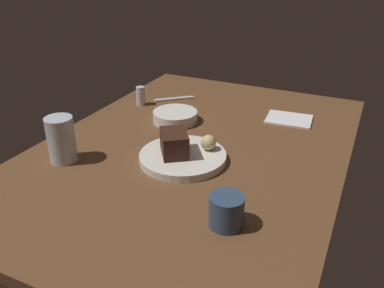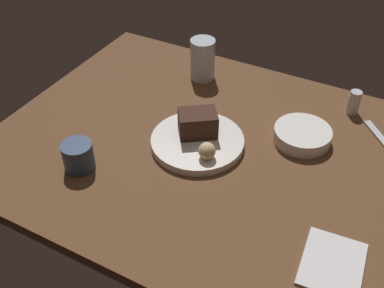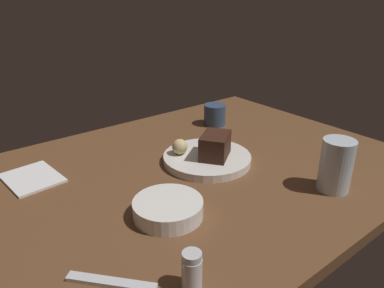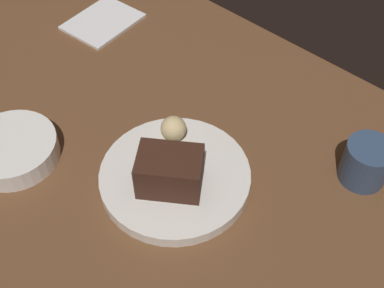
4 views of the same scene
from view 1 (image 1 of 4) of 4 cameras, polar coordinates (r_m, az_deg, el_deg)
name	(u,v)px [view 1 (image 1 of 4)]	position (r cm, az deg, el deg)	size (l,w,h in cm)	color
dining_table	(194,151)	(116.94, 0.22, -0.96)	(120.00, 84.00, 3.00)	brown
dessert_plate	(183,157)	(108.27, -1.32, -1.86)	(23.55, 23.55, 2.07)	white
chocolate_cake_slice	(174,143)	(106.36, -2.54, 0.11)	(9.52, 6.72, 6.33)	#381E14
bread_roll	(208,143)	(109.11, 2.35, 0.21)	(4.19, 4.19, 4.19)	#DBC184
salt_shaker	(141,96)	(146.89, -7.31, 6.79)	(3.28, 3.28, 6.76)	silver
water_glass	(61,139)	(111.55, -18.10, 0.62)	(7.38, 7.38, 12.44)	silver
side_bowl	(175,116)	(132.03, -2.40, 3.94)	(14.56, 14.56, 3.55)	white
coffee_cup	(226,211)	(83.68, 4.93, -9.49)	(7.33, 7.33, 7.01)	#334766
dessert_spoon	(174,99)	(151.65, -2.55, 6.43)	(15.00, 1.80, 0.70)	silver
folded_napkin	(289,119)	(137.42, 13.64, 3.45)	(11.64, 14.63, 0.60)	white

